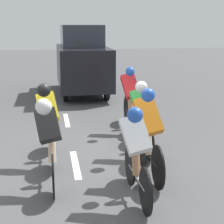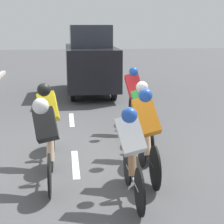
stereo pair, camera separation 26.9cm
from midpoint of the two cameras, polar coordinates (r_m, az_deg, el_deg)
The scene contains 10 objects.
ground_plane at distance 6.94m, azimuth -4.51°, elevation -7.68°, with size 60.00×60.00×0.00m, color #4C4C4F.
lane_stripe_mid at distance 6.88m, azimuth -4.48°, elevation -7.87°, with size 0.12×1.40×0.01m, color white.
lane_stripe_far at distance 9.92m, azimuth -5.40°, elevation -1.17°, with size 0.12×1.40×0.01m, color white.
cyclist_orange at distance 6.01m, azimuth 6.60°, elevation -2.97°, with size 0.45×1.67×1.55m.
cyclist_yellow at distance 6.86m, azimuth -8.40°, elevation -1.12°, with size 0.42×1.70×1.50m.
cyclist_red at distance 8.83m, azimuth 4.32°, elevation 2.23°, with size 0.43×1.73×1.53m.
cyclist_black at distance 5.81m, azimuth -8.57°, elevation -3.95°, with size 0.41×1.69×1.45m.
cyclist_green at distance 7.21m, azimuth 5.84°, elevation -0.43°, with size 0.44×1.61×1.47m.
cyclist_white at distance 5.25m, azimuth 4.46°, elevation -5.96°, with size 0.44×1.62×1.44m.
support_car at distance 13.50m, azimuth -2.75°, elevation 7.89°, with size 1.70×4.11×2.43m.
Camera 2 is at (0.14, 6.49, 2.50)m, focal length 60.00 mm.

